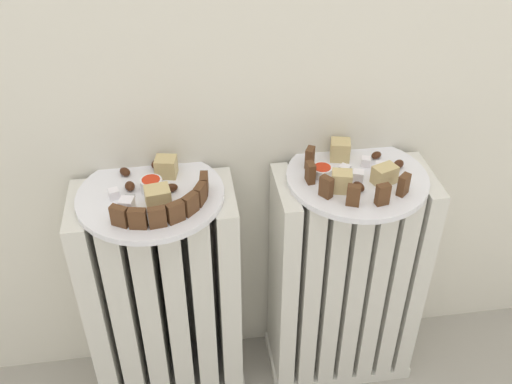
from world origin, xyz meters
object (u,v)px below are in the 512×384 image
plate_right (357,178)px  radiator_right (344,281)px  radiator_left (165,301)px  plate_left (151,195)px  jam_bowl_right (322,171)px  jam_bowl_left (151,184)px  fork (128,207)px

plate_right → radiator_right: bearing=0.0°
radiator_left → plate_right: plate_right is taller
radiator_left → plate_left: plate_left is taller
radiator_left → jam_bowl_right: size_ratio=13.49×
radiator_right → jam_bowl_right: size_ratio=13.49×
plate_right → plate_left: bearing=180.0°
radiator_right → jam_bowl_left: 0.52m
radiator_left → jam_bowl_right: bearing=1.9°
jam_bowl_left → jam_bowl_right: bearing=0.7°
radiator_right → plate_left: size_ratio=1.97×
fork → plate_right: bearing=5.2°
jam_bowl_right → fork: 0.39m
plate_left → jam_bowl_left: (0.00, 0.01, 0.02)m
radiator_left → fork: bearing=-135.0°
radiator_left → radiator_right: same height
jam_bowl_left → jam_bowl_right: jam_bowl_left is taller
plate_right → jam_bowl_left: size_ratio=6.73×
plate_left → radiator_right: bearing=0.0°
radiator_right → plate_left: (-0.41, 0.00, 0.29)m
plate_left → fork: 0.06m
plate_left → jam_bowl_right: jam_bowl_right is taller
plate_left → plate_right: bearing=0.0°
jam_bowl_right → fork: size_ratio=0.43×
plate_left → jam_bowl_left: jam_bowl_left is taller
plate_right → jam_bowl_left: (-0.41, 0.01, 0.02)m
jam_bowl_right → radiator_right: bearing=-8.9°
jam_bowl_left → fork: jam_bowl_left is taller
jam_bowl_left → plate_right: bearing=-1.0°
radiator_right → jam_bowl_left: jam_bowl_left is taller
plate_right → fork: bearing=-174.8°
plate_left → jam_bowl_left: bearing=62.9°
radiator_right → plate_right: plate_right is taller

